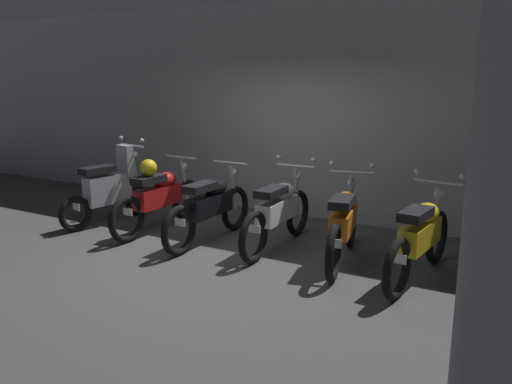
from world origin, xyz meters
name	(u,v)px	position (x,y,z in m)	size (l,w,h in m)	color
ground_plane	(223,255)	(0.00, 0.00, 0.00)	(80.00, 80.00, 0.00)	#424244
back_wall	(304,111)	(0.00, 2.39, 1.68)	(16.00, 0.30, 3.36)	#9EA0A3
motorbike_slot_0	(110,189)	(-2.32, 0.41, 0.53)	(0.58, 1.67, 1.29)	black
motorbike_slot_1	(159,196)	(-1.40, 0.46, 0.53)	(0.56, 1.95, 1.08)	black
motorbike_slot_2	(210,206)	(-0.47, 0.41, 0.49)	(0.56, 1.95, 1.03)	black
motorbike_slot_3	(278,211)	(0.47, 0.63, 0.49)	(0.59, 1.95, 1.15)	black
motorbike_slot_4	(344,222)	(1.39, 0.56, 0.49)	(0.63, 1.93, 1.15)	black
motorbike_slot_5	(420,237)	(2.33, 0.43, 0.49)	(0.59, 1.95, 1.15)	black
bicycle	(507,258)	(3.20, 0.53, 0.36)	(0.50, 1.71, 0.89)	black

